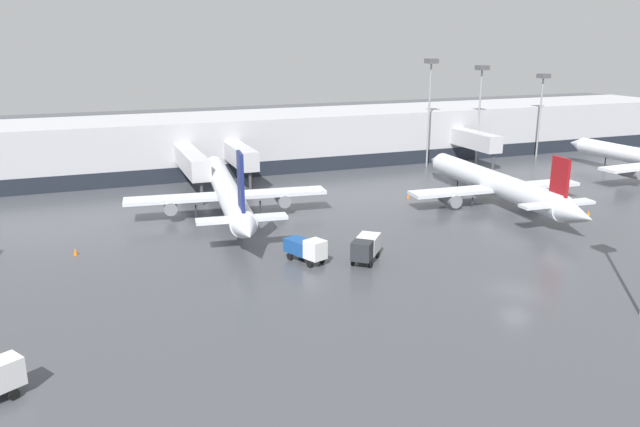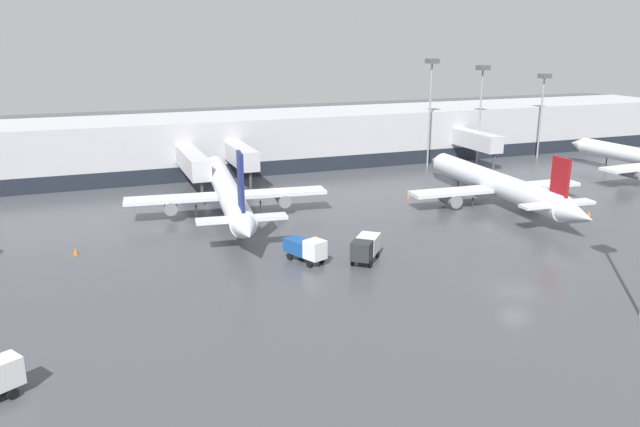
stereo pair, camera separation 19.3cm
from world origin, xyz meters
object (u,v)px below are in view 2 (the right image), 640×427
traffic_cone_3 (409,196)px  apron_light_mast_4 (482,86)px  service_truck_0 (306,248)px  parked_jet_1 (227,192)px  service_truck_2 (366,247)px  traffic_cone_2 (76,251)px  apron_light_mast_0 (543,90)px  traffic_cone_1 (589,213)px  parked_jet_0 (497,184)px  apron_light_mast_2 (431,82)px

traffic_cone_3 → apron_light_mast_4: bearing=36.3°
service_truck_0 → parked_jet_1: bearing=168.3°
service_truck_2 → apron_light_mast_4: 55.40m
service_truck_2 → traffic_cone_3: size_ratio=7.97×
traffic_cone_2 → apron_light_mast_4: apron_light_mast_4 is taller
service_truck_0 → apron_light_mast_0: apron_light_mast_0 is taller
traffic_cone_1 → apron_light_mast_0: (20.31, 34.39, 12.05)m
service_truck_0 → traffic_cone_3: size_ratio=8.15×
traffic_cone_1 → apron_light_mast_0: apron_light_mast_0 is taller
traffic_cone_2 → parked_jet_0: bearing=1.8°
parked_jet_0 → parked_jet_1: size_ratio=0.94×
parked_jet_1 → apron_light_mast_4: 51.87m
apron_light_mast_0 → apron_light_mast_4: size_ratio=0.90×
traffic_cone_1 → traffic_cone_3: 23.19m
parked_jet_0 → service_truck_0: size_ratio=7.32×
apron_light_mast_0 → traffic_cone_3: bearing=-153.5°
service_truck_0 → apron_light_mast_4: 58.21m
parked_jet_1 → service_truck_2: parked_jet_1 is taller
apron_light_mast_0 → parked_jet_1: bearing=-163.5°
apron_light_mast_2 → service_truck_2: bearing=-127.4°
traffic_cone_1 → apron_light_mast_4: bearing=80.2°
traffic_cone_1 → apron_light_mast_2: (-3.06, 34.45, 14.09)m
traffic_cone_2 → apron_light_mast_2: apron_light_mast_2 is taller
parked_jet_0 → service_truck_0: 33.72m
parked_jet_1 → traffic_cone_2: bearing=121.8°
parked_jet_0 → traffic_cone_3: bearing=57.2°
traffic_cone_2 → apron_light_mast_4: (65.93, 25.07, 13.22)m
service_truck_2 → apron_light_mast_4: apron_light_mast_4 is taller
traffic_cone_1 → traffic_cone_2: bearing=173.1°
parked_jet_1 → apron_light_mast_0: apron_light_mast_0 is taller
apron_light_mast_0 → apron_light_mast_2: 23.46m
service_truck_0 → apron_light_mast_4: size_ratio=0.29×
parked_jet_1 → apron_light_mast_2: size_ratio=2.14×
traffic_cone_3 → apron_light_mast_4: size_ratio=0.04×
service_truck_0 → service_truck_2: bearing=47.7°
service_truck_2 → apron_light_mast_2: size_ratio=0.27×
parked_jet_0 → apron_light_mast_4: apron_light_mast_4 is taller
apron_light_mast_2 → apron_light_mast_4: size_ratio=1.07×
parked_jet_1 → apron_light_mast_2: apron_light_mast_2 is taller
service_truck_0 → service_truck_2: 5.93m
parked_jet_0 → traffic_cone_2: bearing=95.0°
traffic_cone_1 → apron_light_mast_4: size_ratio=0.04×
service_truck_0 → traffic_cone_3: service_truck_0 is taller
parked_jet_1 → apron_light_mast_4: (48.03, 16.58, 10.42)m
parked_jet_0 → traffic_cone_1: 11.93m
apron_light_mast_0 → apron_light_mast_4: (-14.70, -2.01, 1.25)m
parked_jet_1 → apron_light_mast_0: 66.07m
parked_jet_0 → service_truck_2: size_ratio=7.49×
service_truck_0 → parked_jet_0: bearing=88.8°
parked_jet_1 → service_truck_0: bearing=-162.9°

